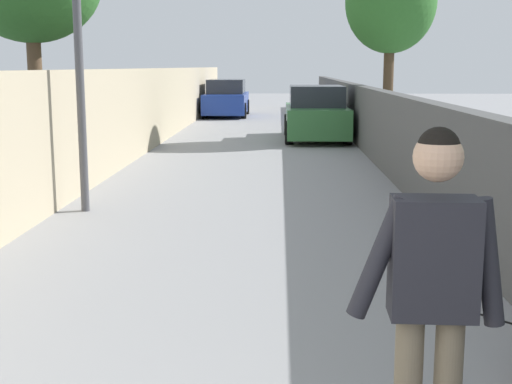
{
  "coord_description": "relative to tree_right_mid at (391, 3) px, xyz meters",
  "views": [
    {
      "loc": [
        -1.04,
        -0.58,
        2.08
      ],
      "look_at": [
        5.0,
        -0.38,
        1.0
      ],
      "focal_mm": 49.27,
      "sensor_mm": 36.0,
      "label": 1
    }
  ],
  "objects": [
    {
      "name": "tree_right_mid",
      "position": [
        0.0,
        0.0,
        0.0
      ],
      "size": [
        2.5,
        2.5,
        5.25
      ],
      "color": "#473523",
      "rests_on": "ground"
    },
    {
      "name": "car_near",
      "position": [
        0.2,
        2.0,
        -3.09
      ],
      "size": [
        4.12,
        1.8,
        1.54
      ],
      "color": "#336B38",
      "rests_on": "ground"
    },
    {
      "name": "ground_plane",
      "position": [
        -5.0,
        3.64,
        -3.81
      ],
      "size": [
        80.0,
        80.0,
        0.0
      ],
      "primitive_type": "plane",
      "color": "gray"
    },
    {
      "name": "car_far",
      "position": [
        9.75,
        5.29,
        -3.09
      ],
      "size": [
        4.37,
        1.8,
        1.54
      ],
      "color": "navy",
      "rests_on": "ground"
    },
    {
      "name": "person_skateboarder",
      "position": [
        -17.0,
        2.37,
        -2.7
      ],
      "size": [
        0.23,
        0.71,
        1.75
      ],
      "color": "#726651",
      "rests_on": "skateboard"
    },
    {
      "name": "fence_right",
      "position": [
        -7.0,
        0.85,
        -3.02
      ],
      "size": [
        48.0,
        0.3,
        1.58
      ],
      "primitive_type": "cube",
      "color": "#4C4C4C",
      "rests_on": "ground"
    },
    {
      "name": "wall_left",
      "position": [
        -7.0,
        6.44,
        -2.79
      ],
      "size": [
        48.0,
        0.3,
        2.03
      ],
      "primitive_type": "cube",
      "color": "tan",
      "rests_on": "ground"
    }
  ]
}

